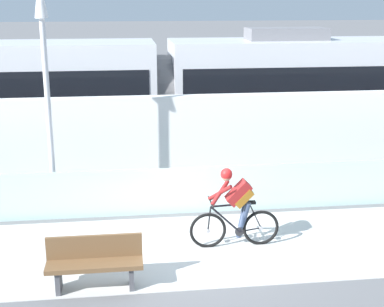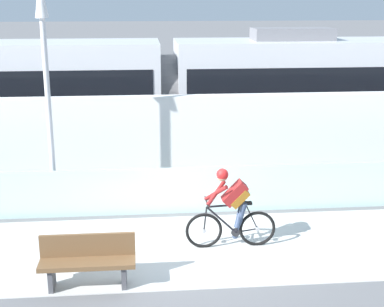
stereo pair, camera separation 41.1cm
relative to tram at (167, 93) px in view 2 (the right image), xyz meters
name	(u,v)px [view 2 (the right image)]	position (x,y,z in m)	size (l,w,h in m)	color
ground_plane	(190,248)	(0.08, -6.85, -1.89)	(200.00, 200.00, 0.00)	slate
bike_path_deck	(190,248)	(0.08, -6.85, -1.89)	(32.00, 3.20, 0.01)	silver
glass_parapet	(183,190)	(0.08, -5.00, -1.36)	(32.00, 0.05, 1.07)	silver
concrete_barrier_wall	(177,142)	(0.08, -3.20, -0.71)	(32.00, 0.36, 2.37)	white
tram_rail_near	(172,159)	(0.08, -0.72, -1.89)	(32.00, 0.08, 0.01)	#595654
tram_rail_far	(170,147)	(0.08, 0.72, -1.89)	(32.00, 0.08, 0.01)	#595654
tram	(167,93)	(0.00, 0.00, 0.00)	(22.56, 2.54, 3.81)	silver
cyclist_on_bike	(231,209)	(0.89, -6.85, -1.11)	(1.77, 0.58, 1.61)	black
lamp_post_antenna	(46,67)	(-2.79, -4.70, 1.40)	(0.28, 0.28, 5.20)	gray
bench	(88,260)	(-1.76, -8.14, -1.41)	(1.60, 0.45, 0.89)	brown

